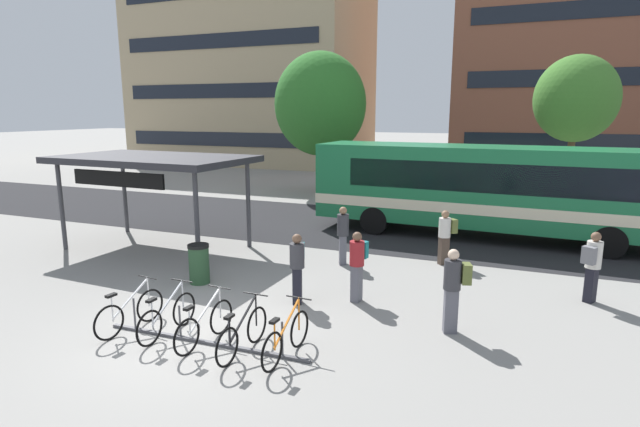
{
  "coord_description": "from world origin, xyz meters",
  "views": [
    {
      "loc": [
        5.78,
        -7.56,
        4.36
      ],
      "look_at": [
        0.83,
        4.71,
        1.67
      ],
      "focal_mm": 28.11,
      "sensor_mm": 36.0,
      "label": 1
    }
  ],
  "objects": [
    {
      "name": "ground",
      "position": [
        0.0,
        0.0,
        0.0
      ],
      "size": [
        200.0,
        200.0,
        0.0
      ],
      "primitive_type": "plane",
      "color": "gray"
    },
    {
      "name": "bus_lane_asphalt",
      "position": [
        0.0,
        10.59,
        0.0
      ],
      "size": [
        80.0,
        7.2,
        0.01
      ],
      "primitive_type": "cube",
      "color": "#232326",
      "rests_on": "ground"
    },
    {
      "name": "city_bus",
      "position": [
        4.68,
        10.59,
        1.78
      ],
      "size": [
        12.12,
        3.06,
        3.2
      ],
      "rotation": [
        0.0,
        0.0,
        3.1
      ],
      "color": "#196B3D",
      "rests_on": "ground"
    },
    {
      "name": "bike_rack",
      "position": [
        0.4,
        -0.12,
        0.09
      ],
      "size": [
        4.37,
        0.19,
        0.7
      ],
      "rotation": [
        0.0,
        0.0,
        0.03
      ],
      "color": "#47474C",
      "rests_on": "ground"
    },
    {
      "name": "parked_bicycle_white_0",
      "position": [
        -1.34,
        -0.17,
        0.38
      ],
      "size": [
        0.52,
        1.72,
        0.99
      ],
      "rotation": [
        0.0,
        0.0,
        1.44
      ],
      "color": "black",
      "rests_on": "ground"
    },
    {
      "name": "parked_bicycle_silver_1",
      "position": [
        -0.49,
        -0.08,
        0.38
      ],
      "size": [
        0.52,
        1.72,
        0.99
      ],
      "rotation": [
        0.0,
        0.0,
        1.54
      ],
      "color": "black",
      "rests_on": "ground"
    },
    {
      "name": "parked_bicycle_white_2",
      "position": [
        0.42,
        -0.13,
        0.38
      ],
      "size": [
        0.52,
        1.72,
        0.99
      ],
      "rotation": [
        0.0,
        0.0,
        1.5
      ],
      "color": "black",
      "rests_on": "ground"
    },
    {
      "name": "parked_bicycle_black_3",
      "position": [
        1.29,
        -0.19,
        0.38
      ],
      "size": [
        0.52,
        1.72,
        0.99
      ],
      "rotation": [
        0.0,
        0.0,
        1.55
      ],
      "color": "black",
      "rests_on": "ground"
    },
    {
      "name": "parked_bicycle_orange_4",
      "position": [
        2.11,
        -0.06,
        0.38
      ],
      "size": [
        0.52,
        1.72,
        0.99
      ],
      "rotation": [
        0.0,
        0.0,
        1.52
      ],
      "color": "black",
      "rests_on": "ground"
    },
    {
      "name": "transit_shelter",
      "position": [
        -5.03,
        5.07,
        2.81
      ],
      "size": [
        6.2,
        3.67,
        3.0
      ],
      "rotation": [
        0.0,
        0.0,
        -0.03
      ],
      "color": "#38383D",
      "rests_on": "ground"
    },
    {
      "name": "commuter_olive_pack_0",
      "position": [
        4.72,
        2.16,
        1.0
      ],
      "size": [
        0.59,
        0.46,
        1.73
      ],
      "rotation": [
        0.0,
        0.0,
        3.46
      ],
      "color": "#565660",
      "rests_on": "ground"
    },
    {
      "name": "commuter_grey_pack_1",
      "position": [
        7.47,
        5.03,
        0.96
      ],
      "size": [
        0.53,
        0.61,
        1.68
      ],
      "rotation": [
        0.0,
        0.0,
        1.04
      ],
      "color": "black",
      "rests_on": "ground"
    },
    {
      "name": "commuter_olive_pack_2",
      "position": [
        1.13,
        5.72,
        0.98
      ],
      "size": [
        0.49,
        0.6,
        1.7
      ],
      "rotation": [
        0.0,
        0.0,
        5.13
      ],
      "color": "#565660",
      "rests_on": "ground"
    },
    {
      "name": "commuter_teal_pack_3",
      "position": [
        2.42,
        3.1,
        0.97
      ],
      "size": [
        0.38,
        0.56,
        1.67
      ],
      "rotation": [
        0.0,
        0.0,
        4.58
      ],
      "color": "#565660",
      "rests_on": "ground"
    },
    {
      "name": "commuter_olive_pack_4",
      "position": [
        3.89,
        6.8,
        0.92
      ],
      "size": [
        0.59,
        0.58,
        1.6
      ],
      "rotation": [
        0.0,
        0.0,
        3.87
      ],
      "color": "#47382D",
      "rests_on": "ground"
    },
    {
      "name": "commuter_teal_pack_5",
      "position": [
        1.18,
        2.46,
        0.96
      ],
      "size": [
        0.46,
        0.59,
        1.65
      ],
      "rotation": [
        0.0,
        0.0,
        5.03
      ],
      "color": "black",
      "rests_on": "ground"
    },
    {
      "name": "trash_bin",
      "position": [
        -1.76,
        2.77,
        0.52
      ],
      "size": [
        0.55,
        0.55,
        1.03
      ],
      "color": "#284C2D",
      "rests_on": "ground"
    },
    {
      "name": "street_tree_0",
      "position": [
        7.87,
        18.67,
        4.93
      ],
      "size": [
        3.69,
        3.69,
        6.93
      ],
      "color": "brown",
      "rests_on": "ground"
    },
    {
      "name": "street_tree_1",
      "position": [
        -4.31,
        17.5,
        4.76
      ],
      "size": [
        4.83,
        4.83,
        7.47
      ],
      "color": "brown",
      "rests_on": "ground"
    },
    {
      "name": "building_left_wing",
      "position": [
        -16.58,
        32.15,
        9.33
      ],
      "size": [
        19.21,
        10.95,
        18.65
      ],
      "color": "tan",
      "rests_on": "ground"
    },
    {
      "name": "building_right_wing",
      "position": [
        9.91,
        35.41,
        12.19
      ],
      "size": [
        18.16,
        13.03,
        24.38
      ],
      "color": "brown",
      "rests_on": "ground"
    }
  ]
}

